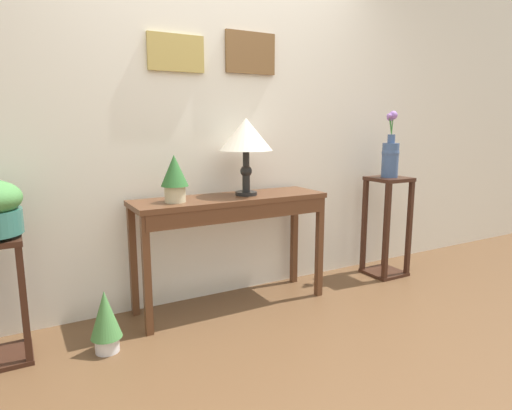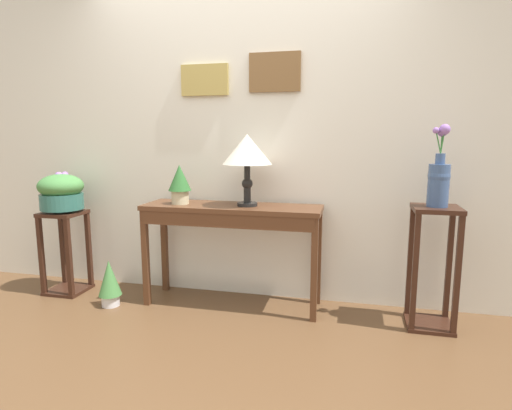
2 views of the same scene
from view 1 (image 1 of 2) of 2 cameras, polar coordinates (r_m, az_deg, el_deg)
The scene contains 8 objects.
ground_plane at distance 2.48m, azimuth 8.74°, elevation -20.85°, with size 12.00×12.00×0.01m, color brown.
back_wall_with_art at distance 3.26m, azimuth -5.29°, elevation 12.58°, with size 9.00×0.13×2.80m.
console_table at distance 3.02m, azimuth -3.08°, elevation -1.01°, with size 1.35×0.40×0.79m.
table_lamp at distance 3.04m, azimuth -1.31°, elevation 8.81°, with size 0.37×0.37×0.53m.
potted_plant_on_console at distance 2.82m, azimuth -10.51°, elevation 3.70°, with size 0.17×0.17×0.30m.
pedestal_stand_right at distance 3.89m, azimuth 16.54°, elevation -2.70°, with size 0.30×0.30×0.84m.
flower_vase_tall_right at distance 3.80m, azimuth 17.01°, elevation 6.34°, with size 0.14×0.14×0.54m.
potted_plant_floor at distance 2.69m, azimuth -18.91°, elevation -13.84°, with size 0.17×0.17×0.37m.
Camera 1 is at (-1.33, -1.65, 1.28)m, focal length 30.88 mm.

